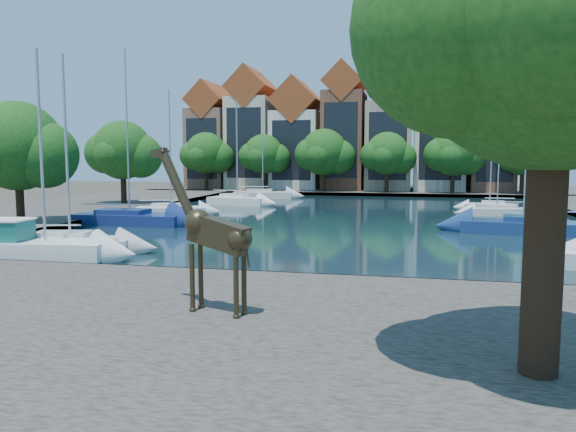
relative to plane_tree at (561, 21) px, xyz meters
name	(u,v)px	position (x,y,z in m)	size (l,w,h in m)	color
ground	(283,284)	(-7.62, 9.01, -7.67)	(160.00, 160.00, 0.00)	#38332B
water_basin	(348,218)	(-7.62, 33.01, -7.63)	(38.00, 50.00, 0.08)	black
near_quay	(227,332)	(-7.62, 2.01, -7.42)	(50.00, 14.00, 0.50)	#544F49
far_quay	(373,191)	(-7.62, 65.01, -7.42)	(60.00, 16.00, 0.50)	#544F49
left_quay	(72,209)	(-32.62, 33.01, -7.42)	(14.00, 52.00, 0.50)	#544F49
plane_tree	(561,21)	(0.00, 0.00, 0.00)	(8.32, 6.40, 10.62)	#332114
townhouse_west_end	(213,139)	(-30.62, 64.99, -0.31)	(5.44, 9.18, 14.93)	brown
townhouse_west_mid	(253,133)	(-24.62, 64.99, 0.56)	(5.94, 9.18, 16.79)	beige
townhouse_west_inner	(298,139)	(-18.12, 64.99, -0.32)	(6.43, 9.18, 15.15)	white
townhouse_center	(345,131)	(-11.62, 64.99, 0.69)	(5.44, 9.18, 16.93)	brown
townhouse_east_inner	(389,136)	(-5.62, 64.99, 0.06)	(5.94, 9.18, 15.79)	tan
townhouse_east_mid	(439,132)	(0.88, 64.99, 0.43)	(6.43, 9.18, 16.65)	beige
townhouse_east_end	(491,140)	(7.38, 64.99, -0.56)	(5.44, 9.18, 14.43)	brown
far_tree_far_west	(207,155)	(-29.51, 59.50, -2.49)	(7.28, 5.60, 7.68)	#332114
far_tree_west	(264,155)	(-21.52, 59.50, -2.60)	(6.76, 5.20, 7.36)	#332114
far_tree_mid_west	(325,154)	(-13.51, 59.50, -2.38)	(7.80, 6.00, 8.00)	#332114
far_tree_mid_east	(388,155)	(-5.52, 59.50, -2.54)	(7.02, 5.40, 7.52)	#332114
far_tree_east	(454,154)	(2.49, 59.50, -2.43)	(7.54, 5.80, 7.84)	#332114
far_tree_far_east	(524,155)	(10.48, 59.50, -2.60)	(6.76, 5.20, 7.36)	#332114
side_tree_left_near	(19,149)	(-28.51, 21.00, -2.18)	(7.80, 6.00, 8.20)	#332114
side_tree_left_far	(123,152)	(-29.51, 37.00, -2.29)	(7.28, 5.60, 7.88)	#332114
giraffe_statue	(211,232)	(-8.40, 3.00, -4.82)	(3.31, 1.22, 4.79)	#332A19
motorsailer	(21,244)	(-20.88, 10.97, -6.83)	(8.21, 3.28, 9.88)	white
sailboat_left_a	(70,242)	(-19.62, 13.01, -6.98)	(6.47, 3.51, 9.95)	beige
sailboat_left_b	(130,216)	(-22.62, 24.89, -7.00)	(8.13, 2.86, 12.48)	navy
sailboat_left_c	(171,209)	(-22.28, 31.45, -7.05)	(6.04, 3.71, 10.37)	white
sailboat_left_d	(237,199)	(-19.74, 41.83, -6.97)	(6.22, 3.05, 10.43)	white
sailboat_left_e	(263,193)	(-19.62, 51.45, -7.02)	(7.07, 3.44, 11.19)	silver
sailboat_right_b	(523,224)	(4.38, 25.85, -6.97)	(7.95, 3.60, 13.13)	navy
sailboat_right_c	(497,210)	(4.38, 37.01, -7.10)	(4.95, 2.32, 9.12)	silver
sailboat_right_d	(490,205)	(4.38, 41.42, -7.10)	(4.58, 1.89, 8.37)	white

